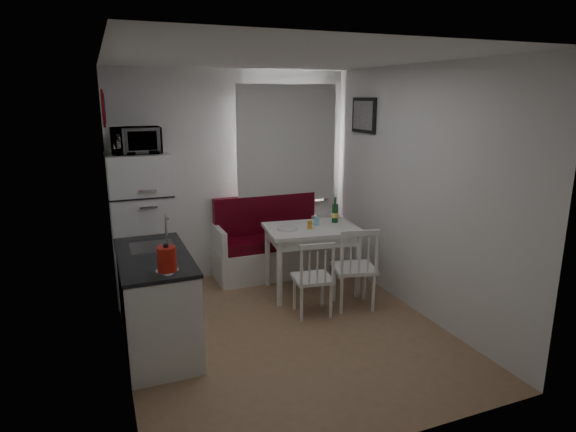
% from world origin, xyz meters
% --- Properties ---
extents(floor, '(3.00, 3.50, 0.02)m').
position_xyz_m(floor, '(0.00, 0.00, 0.00)').
color(floor, '#93744E').
rests_on(floor, ground).
extents(ceiling, '(3.00, 3.50, 0.02)m').
position_xyz_m(ceiling, '(0.00, 0.00, 2.60)').
color(ceiling, white).
rests_on(ceiling, wall_back).
extents(wall_back, '(3.00, 0.02, 2.60)m').
position_xyz_m(wall_back, '(0.00, 1.75, 1.30)').
color(wall_back, white).
rests_on(wall_back, floor).
extents(wall_front, '(3.00, 0.02, 2.60)m').
position_xyz_m(wall_front, '(0.00, -1.75, 1.30)').
color(wall_front, white).
rests_on(wall_front, floor).
extents(wall_left, '(0.02, 3.50, 2.60)m').
position_xyz_m(wall_left, '(-1.50, 0.00, 1.30)').
color(wall_left, white).
rests_on(wall_left, floor).
extents(wall_right, '(0.02, 3.50, 2.60)m').
position_xyz_m(wall_right, '(1.50, 0.00, 1.30)').
color(wall_right, white).
rests_on(wall_right, floor).
extents(window, '(1.22, 0.06, 1.47)m').
position_xyz_m(window, '(0.70, 1.72, 1.62)').
color(window, white).
rests_on(window, wall_back).
extents(curtain, '(1.35, 0.02, 1.50)m').
position_xyz_m(curtain, '(0.70, 1.65, 1.68)').
color(curtain, white).
rests_on(curtain, wall_back).
extents(kitchen_counter, '(0.62, 1.32, 1.16)m').
position_xyz_m(kitchen_counter, '(-1.20, 0.16, 0.46)').
color(kitchen_counter, white).
rests_on(kitchen_counter, floor).
extents(wall_sign, '(0.03, 0.40, 0.40)m').
position_xyz_m(wall_sign, '(-1.47, 1.45, 2.15)').
color(wall_sign, navy).
rests_on(wall_sign, wall_left).
extents(picture_frame, '(0.04, 0.52, 0.42)m').
position_xyz_m(picture_frame, '(1.48, 1.10, 2.05)').
color(picture_frame, black).
rests_on(picture_frame, wall_right).
extents(bench, '(1.44, 0.55, 1.03)m').
position_xyz_m(bench, '(0.40, 1.51, 0.34)').
color(bench, white).
rests_on(bench, floor).
extents(dining_table, '(1.14, 0.87, 0.79)m').
position_xyz_m(dining_table, '(0.67, 0.81, 0.70)').
color(dining_table, white).
rests_on(dining_table, floor).
extents(chair_left, '(0.44, 0.43, 0.45)m').
position_xyz_m(chair_left, '(0.42, 0.16, 0.52)').
color(chair_left, white).
rests_on(chair_left, floor).
extents(chair_right, '(0.52, 0.51, 0.50)m').
position_xyz_m(chair_right, '(0.92, 0.15, 0.57)').
color(chair_right, white).
rests_on(chair_right, floor).
extents(fridge, '(0.67, 0.67, 1.67)m').
position_xyz_m(fridge, '(-1.18, 1.40, 0.84)').
color(fridge, white).
rests_on(fridge, floor).
extents(microwave, '(0.51, 0.35, 0.28)m').
position_xyz_m(microwave, '(-1.18, 1.35, 1.81)').
color(microwave, white).
rests_on(microwave, fridge).
extents(kettle, '(0.18, 0.18, 0.24)m').
position_xyz_m(kettle, '(-1.15, -0.38, 1.02)').
color(kettle, red).
rests_on(kettle, kitchen_counter).
extents(wine_bottle, '(0.08, 0.08, 0.31)m').
position_xyz_m(wine_bottle, '(1.02, 0.91, 0.95)').
color(wine_bottle, '#154320').
rests_on(wine_bottle, dining_table).
extents(drinking_glass_orange, '(0.05, 0.05, 0.09)m').
position_xyz_m(drinking_glass_orange, '(0.62, 0.76, 0.84)').
color(drinking_glass_orange, orange).
rests_on(drinking_glass_orange, dining_table).
extents(drinking_glass_blue, '(0.07, 0.07, 0.11)m').
position_xyz_m(drinking_glass_blue, '(0.75, 0.86, 0.85)').
color(drinking_glass_blue, '#88D3E8').
rests_on(drinking_glass_blue, dining_table).
extents(plate, '(0.24, 0.24, 0.02)m').
position_xyz_m(plate, '(0.37, 0.83, 0.80)').
color(plate, white).
rests_on(plate, dining_table).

